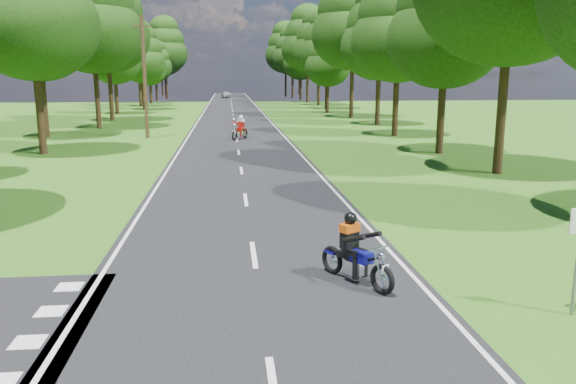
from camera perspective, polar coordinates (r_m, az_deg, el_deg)
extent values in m
plane|color=#315F15|center=(11.59, -3.04, -9.51)|extent=(160.00, 160.00, 0.00)
cube|color=black|center=(60.93, -5.60, 7.83)|extent=(7.00, 140.00, 0.02)
cube|color=silver|center=(13.46, -3.50, -6.33)|extent=(0.12, 2.00, 0.01)
cube|color=silver|center=(19.25, -4.32, -0.77)|extent=(0.12, 2.00, 0.01)
cube|color=silver|center=(25.14, -4.76, 2.20)|extent=(0.12, 2.00, 0.01)
cube|color=silver|center=(31.07, -5.03, 4.04)|extent=(0.12, 2.00, 0.01)
cube|color=silver|center=(37.03, -5.22, 5.29)|extent=(0.12, 2.00, 0.01)
cube|color=silver|center=(42.99, -5.35, 6.19)|extent=(0.12, 2.00, 0.01)
cube|color=silver|center=(48.97, -5.45, 6.88)|extent=(0.12, 2.00, 0.01)
cube|color=silver|center=(54.95, -5.53, 7.41)|extent=(0.12, 2.00, 0.01)
cube|color=silver|center=(60.93, -5.60, 7.84)|extent=(0.12, 2.00, 0.01)
cube|color=silver|center=(66.92, -5.65, 8.19)|extent=(0.12, 2.00, 0.01)
cube|color=silver|center=(72.91, -5.69, 8.49)|extent=(0.12, 2.00, 0.01)
cube|color=silver|center=(78.90, -5.73, 8.74)|extent=(0.12, 2.00, 0.01)
cube|color=silver|center=(84.89, -5.76, 8.95)|extent=(0.12, 2.00, 0.01)
cube|color=silver|center=(90.88, -5.79, 9.14)|extent=(0.12, 2.00, 0.01)
cube|color=silver|center=(96.88, -5.82, 9.30)|extent=(0.12, 2.00, 0.01)
cube|color=silver|center=(102.87, -5.84, 9.45)|extent=(0.12, 2.00, 0.01)
cube|color=silver|center=(108.86, -5.86, 9.58)|extent=(0.12, 2.00, 0.01)
cube|color=silver|center=(114.86, -5.88, 9.69)|extent=(0.12, 2.00, 0.01)
cube|color=silver|center=(120.86, -5.89, 9.79)|extent=(0.12, 2.00, 0.01)
cube|color=silver|center=(126.85, -5.91, 9.89)|extent=(0.12, 2.00, 0.01)
cube|color=silver|center=(60.99, -8.73, 7.77)|extent=(0.10, 140.00, 0.01)
cube|color=silver|center=(61.05, -2.47, 7.89)|extent=(0.10, 140.00, 0.01)
cube|color=silver|center=(10.18, -24.89, -13.65)|extent=(0.50, 0.50, 0.01)
cube|color=silver|center=(11.22, -22.93, -11.09)|extent=(0.50, 0.50, 0.01)
cube|color=silver|center=(12.29, -21.33, -8.95)|extent=(0.50, 0.50, 0.01)
cylinder|color=black|center=(33.18, -23.85, 6.94)|extent=(0.40, 0.40, 3.91)
ellipsoid|color=black|center=(33.20, -24.56, 15.23)|extent=(6.85, 6.85, 5.82)
cylinder|color=black|center=(41.91, -23.49, 7.70)|extent=(0.40, 0.40, 3.79)
ellipsoid|color=black|center=(41.91, -24.03, 14.07)|extent=(6.64, 6.64, 5.64)
ellipsoid|color=black|center=(42.06, -24.25, 16.57)|extent=(5.69, 5.69, 4.84)
cylinder|color=black|center=(47.55, -18.78, 8.74)|extent=(0.40, 0.40, 4.32)
ellipsoid|color=black|center=(47.62, -19.22, 15.13)|extent=(7.56, 7.56, 6.42)
ellipsoid|color=black|center=(47.81, -19.40, 17.64)|extent=(6.48, 6.48, 5.51)
cylinder|color=black|center=(54.97, -17.54, 9.20)|extent=(0.40, 0.40, 4.40)
ellipsoid|color=black|center=(55.04, -17.90, 14.84)|extent=(7.71, 7.71, 6.55)
ellipsoid|color=black|center=(55.22, -18.05, 17.06)|extent=(6.60, 6.60, 5.61)
cylinder|color=black|center=(64.75, -17.02, 9.02)|extent=(0.40, 0.40, 3.20)
ellipsoid|color=black|center=(64.71, -17.24, 12.50)|extent=(5.60, 5.60, 4.76)
ellipsoid|color=black|center=(64.76, -17.32, 13.88)|extent=(4.80, 4.80, 4.08)
ellipsoid|color=black|center=(64.85, -17.41, 15.25)|extent=(3.60, 3.60, 3.06)
cylinder|color=black|center=(71.72, -14.44, 9.39)|extent=(0.40, 0.40, 3.22)
ellipsoid|color=black|center=(71.68, -14.61, 12.56)|extent=(5.64, 5.64, 4.79)
ellipsoid|color=black|center=(71.73, -14.68, 13.81)|extent=(4.83, 4.83, 4.11)
ellipsoid|color=black|center=(71.81, -14.75, 15.06)|extent=(3.62, 3.62, 3.08)
cylinder|color=black|center=(79.61, -14.77, 9.72)|extent=(0.40, 0.40, 3.61)
ellipsoid|color=black|center=(79.60, -14.94, 12.92)|extent=(6.31, 6.31, 5.37)
ellipsoid|color=black|center=(79.66, -15.01, 14.18)|extent=(5.41, 5.41, 4.60)
ellipsoid|color=black|center=(79.76, -15.08, 15.44)|extent=(4.06, 4.06, 3.45)
cylinder|color=black|center=(87.32, -13.76, 9.62)|extent=(0.40, 0.40, 2.67)
ellipsoid|color=black|center=(87.27, -13.87, 11.77)|extent=(4.67, 4.67, 3.97)
ellipsoid|color=black|center=(87.29, -13.91, 12.62)|extent=(4.00, 4.00, 3.40)
ellipsoid|color=black|center=(87.32, -13.95, 13.47)|extent=(3.00, 3.00, 2.55)
cylinder|color=black|center=(96.43, -13.20, 9.95)|extent=(0.40, 0.40, 3.09)
ellipsoid|color=black|center=(96.40, -13.31, 12.20)|extent=(5.40, 5.40, 4.59)
ellipsoid|color=black|center=(96.42, -13.35, 13.10)|extent=(4.63, 4.63, 3.93)
ellipsoid|color=black|center=(96.48, -13.39, 13.99)|extent=(3.47, 3.47, 2.95)
cylinder|color=black|center=(102.77, -12.24, 10.48)|extent=(0.40, 0.40, 4.48)
ellipsoid|color=black|center=(102.82, -12.38, 13.55)|extent=(7.84, 7.84, 6.66)
ellipsoid|color=black|center=(102.91, -12.44, 14.76)|extent=(6.72, 6.72, 5.71)
ellipsoid|color=black|center=(103.06, -12.49, 15.97)|extent=(5.04, 5.04, 4.28)
cylinder|color=black|center=(111.81, -12.30, 10.47)|extent=(0.40, 0.40, 4.09)
ellipsoid|color=black|center=(111.83, -12.41, 13.05)|extent=(7.16, 7.16, 6.09)
ellipsoid|color=black|center=(111.90, -12.46, 14.07)|extent=(6.14, 6.14, 5.22)
ellipsoid|color=black|center=(112.00, -12.51, 15.09)|extent=(4.61, 4.61, 3.92)
cylinder|color=black|center=(25.82, 20.81, 6.77)|extent=(0.40, 0.40, 4.56)
cylinder|color=black|center=(31.72, 15.25, 6.96)|extent=(0.40, 0.40, 3.49)
ellipsoid|color=black|center=(31.68, 15.69, 14.74)|extent=(6.12, 6.12, 5.20)
ellipsoid|color=black|center=(31.82, 15.86, 17.79)|extent=(5.24, 5.24, 4.46)
cylinder|color=black|center=(40.15, 10.86, 8.25)|extent=(0.40, 0.40, 3.69)
ellipsoid|color=black|center=(40.14, 11.12, 14.73)|extent=(6.46, 6.46, 5.49)
ellipsoid|color=black|center=(40.27, 11.22, 17.29)|extent=(5.54, 5.54, 4.71)
cylinder|color=black|center=(48.93, 9.11, 8.95)|extent=(0.40, 0.40, 3.74)
ellipsoid|color=black|center=(48.93, 9.29, 14.35)|extent=(6.55, 6.55, 5.57)
ellipsoid|color=black|center=(49.05, 9.36, 16.48)|extent=(5.62, 5.62, 4.77)
ellipsoid|color=black|center=(49.24, 9.44, 18.59)|extent=(4.21, 4.21, 3.58)
cylinder|color=black|center=(56.87, 6.48, 9.86)|extent=(0.40, 0.40, 4.64)
ellipsoid|color=black|center=(56.97, 6.62, 15.61)|extent=(8.12, 8.12, 6.91)
ellipsoid|color=black|center=(57.16, 6.67, 17.88)|extent=(6.96, 6.96, 5.92)
cylinder|color=black|center=(63.73, 4.01, 9.33)|extent=(0.40, 0.40, 2.91)
ellipsoid|color=black|center=(63.68, 4.06, 12.55)|extent=(5.09, 5.09, 4.33)
ellipsoid|color=black|center=(63.71, 4.08, 13.82)|extent=(4.36, 4.36, 3.71)
ellipsoid|color=black|center=(63.78, 4.10, 15.10)|extent=(3.27, 3.27, 2.78)
cylinder|color=black|center=(71.29, 3.94, 9.98)|extent=(0.40, 0.40, 3.88)
ellipsoid|color=black|center=(71.29, 3.99, 13.82)|extent=(6.78, 6.78, 5.77)
ellipsoid|color=black|center=(71.38, 4.02, 15.34)|extent=(5.81, 5.81, 4.94)
ellipsoid|color=black|center=(71.53, 4.04, 16.85)|extent=(4.36, 4.36, 3.71)
cylinder|color=black|center=(79.69, 3.11, 10.30)|extent=(0.40, 0.40, 4.18)
ellipsoid|color=black|center=(79.72, 3.15, 13.99)|extent=(7.31, 7.31, 6.21)
ellipsoid|color=black|center=(79.82, 3.17, 15.46)|extent=(6.27, 6.27, 5.33)
ellipsoid|color=black|center=(79.97, 3.19, 16.91)|extent=(4.70, 4.70, 4.00)
cylinder|color=black|center=(88.50, 1.99, 10.61)|extent=(0.40, 0.40, 4.63)
ellipsoid|color=black|center=(88.56, 2.01, 14.30)|extent=(8.11, 8.11, 6.89)
ellipsoid|color=black|center=(88.68, 2.02, 15.75)|extent=(6.95, 6.95, 5.91)
ellipsoid|color=black|center=(88.87, 2.03, 17.21)|extent=(5.21, 5.21, 4.43)
cylinder|color=black|center=(95.72, 1.30, 10.32)|extent=(0.40, 0.40, 3.36)
ellipsoid|color=black|center=(95.70, 1.31, 12.80)|extent=(5.88, 5.88, 5.00)
ellipsoid|color=black|center=(95.74, 1.31, 13.78)|extent=(5.04, 5.04, 4.29)
ellipsoid|color=black|center=(95.81, 1.32, 14.76)|extent=(3.78, 3.78, 3.21)
cylinder|color=black|center=(102.81, 0.47, 10.63)|extent=(0.40, 0.40, 4.09)
ellipsoid|color=black|center=(102.83, 0.47, 13.44)|extent=(7.15, 7.15, 6.08)
ellipsoid|color=black|center=(102.91, 0.47, 14.54)|extent=(6.13, 6.13, 5.21)
ellipsoid|color=black|center=(103.02, 0.47, 15.65)|extent=(4.60, 4.60, 3.91)
cylinder|color=black|center=(110.47, -0.24, 10.82)|extent=(0.40, 0.40, 4.48)
ellipsoid|color=black|center=(110.51, -0.24, 13.68)|extent=(7.84, 7.84, 6.66)
ellipsoid|color=black|center=(110.60, -0.24, 14.81)|extent=(6.72, 6.72, 5.71)
ellipsoid|color=black|center=(110.74, -0.24, 15.94)|extent=(5.04, 5.04, 4.28)
cylinder|color=black|center=(121.55, -12.64, 10.48)|extent=(0.40, 0.40, 3.84)
ellipsoid|color=black|center=(121.56, -12.74, 12.71)|extent=(6.72, 6.72, 5.71)
ellipsoid|color=black|center=(121.61, -12.78, 13.59)|extent=(5.76, 5.76, 4.90)
ellipsoid|color=black|center=(121.69, -12.82, 14.47)|extent=(4.32, 4.32, 3.67)
cylinder|color=black|center=(123.78, 1.17, 10.85)|extent=(0.40, 0.40, 4.16)
ellipsoid|color=black|center=(123.80, 1.18, 13.22)|extent=(7.28, 7.28, 6.19)
ellipsoid|color=black|center=(123.86, 1.18, 14.16)|extent=(6.24, 6.24, 5.30)
ellipsoid|color=black|center=(123.96, 1.19, 15.10)|extent=(4.68, 4.68, 3.98)
cylinder|color=black|center=(106.94, -14.61, 10.15)|extent=(0.40, 0.40, 3.52)
ellipsoid|color=black|center=(106.92, -14.73, 12.47)|extent=(6.16, 6.16, 5.24)
ellipsoid|color=black|center=(106.97, -14.78, 13.39)|extent=(5.28, 5.28, 4.49)
ellipsoid|color=black|center=(107.04, -14.83, 14.31)|extent=(3.96, 3.96, 3.37)
cylinder|color=black|center=(110.20, 3.15, 10.80)|extent=(0.40, 0.40, 4.48)
ellipsoid|color=black|center=(110.24, 3.18, 13.67)|extent=(7.84, 7.84, 6.66)
ellipsoid|color=black|center=(110.34, 3.20, 14.80)|extent=(6.72, 6.72, 5.71)
ellipsoid|color=black|center=(110.47, 3.21, 15.93)|extent=(5.04, 5.04, 4.28)
cylinder|color=#382616|center=(39.17, -14.36, 11.16)|extent=(0.26, 0.26, 8.00)
cube|color=#382616|center=(39.29, -14.62, 15.98)|extent=(1.20, 0.10, 0.10)
imported|color=#A7AAAE|center=(104.83, -6.32, 9.83)|extent=(2.05, 3.93, 1.28)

